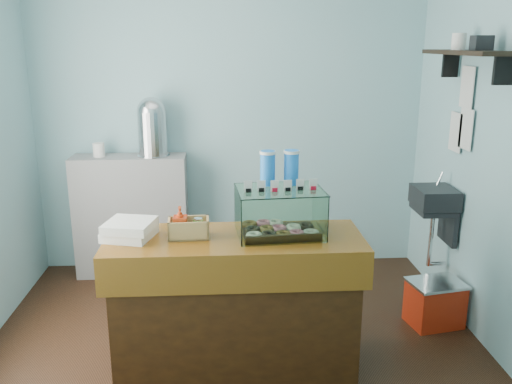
{
  "coord_description": "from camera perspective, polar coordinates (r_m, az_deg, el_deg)",
  "views": [
    {
      "loc": [
        -0.06,
        -3.42,
        2.07
      ],
      "look_at": [
        0.14,
        -0.15,
        1.16
      ],
      "focal_mm": 38.0,
      "sensor_mm": 36.0,
      "label": 1
    }
  ],
  "objects": [
    {
      "name": "ground",
      "position": [
        3.99,
        -2.2,
        -15.71
      ],
      "size": [
        3.5,
        3.5,
        0.0
      ],
      "primitive_type": "plane",
      "color": "black",
      "rests_on": "ground"
    },
    {
      "name": "condiment_crate",
      "position": [
        3.37,
        -7.32,
        -3.62
      ],
      "size": [
        0.26,
        0.16,
        0.2
      ],
      "rotation": [
        0.0,
        0.0,
        0.05
      ],
      "color": "tan",
      "rests_on": "counter"
    },
    {
      "name": "pastry_boxes",
      "position": [
        3.43,
        -13.16,
        -3.86
      ],
      "size": [
        0.34,
        0.35,
        0.11
      ],
      "rotation": [
        0.0,
        0.0,
        -0.26
      ],
      "color": "white",
      "rests_on": "counter"
    },
    {
      "name": "red_cooler",
      "position": [
        4.37,
        18.31,
        -11.02
      ],
      "size": [
        0.44,
        0.37,
        0.35
      ],
      "rotation": [
        0.0,
        0.0,
        0.19
      ],
      "color": "red",
      "rests_on": "ground"
    },
    {
      "name": "coffee_urn",
      "position": [
        4.82,
        -10.88,
        6.89
      ],
      "size": [
        0.28,
        0.28,
        0.52
      ],
      "color": "silver",
      "rests_on": "back_shelf"
    },
    {
      "name": "back_shelf",
      "position": [
        5.04,
        -12.93,
        -2.44
      ],
      "size": [
        1.0,
        0.32,
        1.1
      ],
      "primitive_type": "cube",
      "color": "gray",
      "rests_on": "ground"
    },
    {
      "name": "room_shell",
      "position": [
        3.44,
        -2.06,
        9.45
      ],
      "size": [
        3.54,
        3.04,
        2.82
      ],
      "color": "#86B9C3",
      "rests_on": "ground"
    },
    {
      "name": "counter",
      "position": [
        3.55,
        -2.17,
        -11.5
      ],
      "size": [
        1.6,
        0.6,
        0.9
      ],
      "color": "#3E200C",
      "rests_on": "ground"
    },
    {
      "name": "display_case",
      "position": [
        3.4,
        2.41,
        -1.61
      ],
      "size": [
        0.56,
        0.43,
        0.51
      ],
      "rotation": [
        0.0,
        0.0,
        0.08
      ],
      "color": "#372110",
      "rests_on": "counter"
    }
  ]
}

